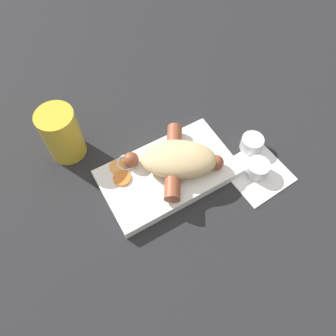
# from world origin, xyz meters

# --- Properties ---
(ground_plane) EXTENTS (3.00, 3.00, 0.00)m
(ground_plane) POSITION_xyz_m (0.00, 0.00, 0.00)
(ground_plane) COLOR #232326
(food_tray) EXTENTS (0.27, 0.16, 0.02)m
(food_tray) POSITION_xyz_m (0.00, 0.00, 0.01)
(food_tray) COLOR white
(food_tray) RESTS_ON ground_plane
(bread_roll) EXTENTS (0.18, 0.16, 0.05)m
(bread_roll) POSITION_xyz_m (-0.02, -0.00, 0.05)
(bread_roll) COLOR #DBBC84
(bread_roll) RESTS_ON food_tray
(sausage) EXTENTS (0.18, 0.16, 0.03)m
(sausage) POSITION_xyz_m (-0.02, -0.01, 0.04)
(sausage) COLOR brown
(sausage) RESTS_ON food_tray
(pickled_veggies) EXTENTS (0.07, 0.07, 0.00)m
(pickled_veggies) POSITION_xyz_m (0.08, -0.05, 0.03)
(pickled_veggies) COLOR orange
(pickled_veggies) RESTS_ON food_tray
(napkin) EXTENTS (0.13, 0.13, 0.00)m
(napkin) POSITION_xyz_m (-0.17, 0.09, 0.00)
(napkin) COLOR white
(napkin) RESTS_ON ground_plane
(condiment_cup_near) EXTENTS (0.05, 0.05, 0.03)m
(condiment_cup_near) POSITION_xyz_m (-0.16, 0.09, 0.01)
(condiment_cup_near) COLOR silver
(condiment_cup_near) RESTS_ON ground_plane
(condiment_cup_far) EXTENTS (0.05, 0.05, 0.03)m
(condiment_cup_far) POSITION_xyz_m (-0.19, 0.03, 0.01)
(condiment_cup_far) COLOR silver
(condiment_cup_far) RESTS_ON ground_plane
(drink_glass) EXTENTS (0.08, 0.08, 0.12)m
(drink_glass) POSITION_xyz_m (0.15, -0.17, 0.06)
(drink_glass) COLOR gold
(drink_glass) RESTS_ON ground_plane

